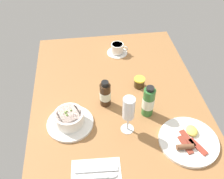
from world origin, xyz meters
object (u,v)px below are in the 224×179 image
(cutlery_setting, at_px, (97,174))
(breakfast_plate, at_px, (189,140))
(porridge_bowl, at_px, (70,119))
(wine_glass, at_px, (129,110))
(sauce_bottle_green, at_px, (148,102))
(coffee_cup, at_px, (117,49))
(sauce_bottle_brown, at_px, (105,94))
(jam_jar, at_px, (139,82))

(cutlery_setting, bearing_deg, breakfast_plate, 103.66)
(porridge_bowl, distance_m, wine_glass, 0.27)
(porridge_bowl, bearing_deg, sauce_bottle_green, 93.09)
(porridge_bowl, xyz_separation_m, coffee_cup, (-0.51, 0.29, -0.00))
(porridge_bowl, relative_size, coffee_cup, 1.69)
(wine_glass, relative_size, sauce_bottle_brown, 1.34)
(jam_jar, xyz_separation_m, breakfast_plate, (0.37, 0.14, -0.02))
(coffee_cup, relative_size, wine_glass, 0.65)
(jam_jar, xyz_separation_m, sauce_bottle_green, (0.19, -0.00, 0.05))
(sauce_bottle_green, distance_m, breakfast_plate, 0.24)
(wine_glass, distance_m, sauce_bottle_brown, 0.19)
(sauce_bottle_green, relative_size, breakfast_plate, 0.66)
(porridge_bowl, distance_m, cutlery_setting, 0.28)
(cutlery_setting, xyz_separation_m, jam_jar, (-0.46, 0.26, 0.02))
(coffee_cup, relative_size, breakfast_plate, 0.49)
(porridge_bowl, relative_size, sauce_bottle_green, 1.26)
(coffee_cup, relative_size, sauce_bottle_green, 0.75)
(wine_glass, bearing_deg, sauce_bottle_green, 126.82)
(cutlery_setting, bearing_deg, porridge_bowl, -158.91)
(cutlery_setting, xyz_separation_m, sauce_bottle_brown, (-0.36, 0.07, 0.06))
(cutlery_setting, bearing_deg, sauce_bottle_green, 136.99)
(cutlery_setting, relative_size, breakfast_plate, 0.79)
(porridge_bowl, height_order, jam_jar, porridge_bowl)
(jam_jar, bearing_deg, wine_glass, -22.22)
(porridge_bowl, xyz_separation_m, breakfast_plate, (0.16, 0.49, -0.02))
(sauce_bottle_brown, bearing_deg, jam_jar, 118.12)
(wine_glass, relative_size, sauce_bottle_green, 1.15)
(wine_glass, bearing_deg, coffee_cup, 176.06)
(porridge_bowl, xyz_separation_m, wine_glass, (0.06, 0.25, 0.09))
(sauce_bottle_green, height_order, sauce_bottle_brown, sauce_bottle_green)
(wine_glass, relative_size, jam_jar, 3.38)
(cutlery_setting, relative_size, sauce_bottle_brown, 1.40)
(coffee_cup, height_order, sauce_bottle_green, sauce_bottle_green)
(sauce_bottle_green, bearing_deg, jam_jar, 179.47)
(cutlery_setting, bearing_deg, sauce_bottle_brown, 168.73)
(cutlery_setting, xyz_separation_m, coffee_cup, (-0.77, 0.19, 0.03))
(coffee_cup, distance_m, breakfast_plate, 0.70)
(coffee_cup, bearing_deg, sauce_bottle_brown, -16.21)
(jam_jar, relative_size, sauce_bottle_green, 0.34)
(jam_jar, bearing_deg, porridge_bowl, -60.24)
(coffee_cup, height_order, wine_glass, wine_glass)
(sauce_bottle_brown, bearing_deg, breakfast_plate, 50.58)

